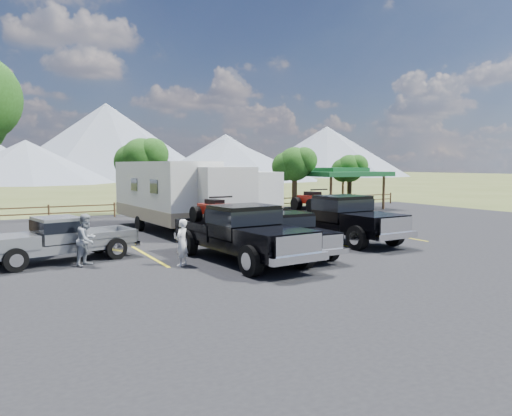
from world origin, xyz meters
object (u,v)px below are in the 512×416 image
trailer_center (203,198)px  pickup_silver (61,238)px  rig_left (240,231)px  trailer_left (164,194)px  person_b (87,240)px  rig_right (338,216)px  rig_center (283,232)px  trailer_right (239,194)px  pavilion (338,173)px  person_a (182,242)px

trailer_center → pickup_silver: trailer_center is taller
rig_left → trailer_left: (0.29, 9.49, 0.79)m
trailer_center → person_b: 9.15m
rig_right → rig_center: bearing=-159.4°
trailer_right → rig_left: bearing=-117.7°
rig_right → person_b: rig_right is taller
rig_left → rig_center: bearing=5.3°
pavilion → rig_right: bearing=-127.3°
rig_center → pickup_silver: (-7.63, 2.54, -0.04)m
pavilion → person_a: (-18.49, -15.60, -1.96)m
trailer_left → trailer_center: size_ratio=1.08×
rig_left → pickup_silver: size_ratio=1.24×
rig_center → person_b: bearing=168.0°
trailer_right → trailer_left: bearing=-155.7°
trailer_center → person_a: bearing=-115.7°
trailer_right → person_b: size_ratio=4.88×
rig_right → pavilion: bearing=48.7°
person_b → trailer_right: bearing=-1.9°
pavilion → trailer_center: size_ratio=0.65×
trailer_left → person_b: (-5.21, -7.69, -0.99)m
rig_right → pickup_silver: size_ratio=1.26×
rig_right → trailer_center: size_ratio=0.73×
rig_center → pavilion: bearing=46.5°
pavilion → rig_left: 22.87m
trailer_right → pickup_silver: (-11.61, -9.34, -0.74)m
rig_right → person_b: size_ratio=3.95×
trailer_left → person_b: bearing=-127.9°
rig_right → pickup_silver: (-11.64, 0.70, -0.27)m
person_b → person_a: bearing=-74.6°
rig_right → trailer_right: (-0.03, 10.04, 0.47)m
rig_center → trailer_right: 12.55m
pickup_silver → person_b: bearing=18.6°
rig_center → rig_left: bearing=-169.7°
pavilion → trailer_left: 17.35m
trailer_center → pavilion: bearing=29.7°
trailer_left → person_b: trailer_left is taller
rig_center → trailer_center: 7.58m
rig_left → person_b: size_ratio=3.91×
rig_left → trailer_right: trailer_right is taller
rig_right → person_b: 10.98m
rig_right → person_b: (-10.96, -0.43, -0.22)m
trailer_right → person_b: bearing=-137.8°
trailer_left → trailer_right: bearing=22.1°
trailer_right → person_a: bearing=-125.5°
trailer_left → pickup_silver: trailer_left is taller
trailer_left → trailer_right: (5.73, 2.78, -0.31)m
trailer_right → pickup_silver: bearing=-142.8°
pavilion → rig_center: bearing=-133.0°
pavilion → rig_left: bearing=-136.0°
trailer_left → pickup_silver: 8.88m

